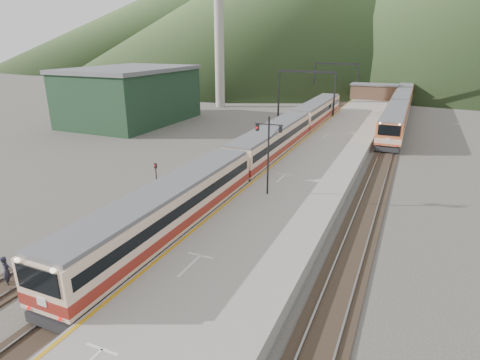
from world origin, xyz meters
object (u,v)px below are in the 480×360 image
at_px(second_train, 402,102).
at_px(main_train, 273,141).
at_px(signal_mast, 268,147).
at_px(worker, 7,271).

bearing_deg(second_train, main_train, -106.88).
distance_m(signal_mast, worker, 18.89).
relative_size(second_train, worker, 34.98).
height_order(main_train, second_train, main_train).
height_order(second_train, worker, second_train).
bearing_deg(main_train, second_train, 73.12).
bearing_deg(signal_mast, second_train, 81.54).
bearing_deg(worker, signal_mast, -81.14).
distance_m(second_train, signal_mast, 51.21).
relative_size(main_train, signal_mast, 9.92).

